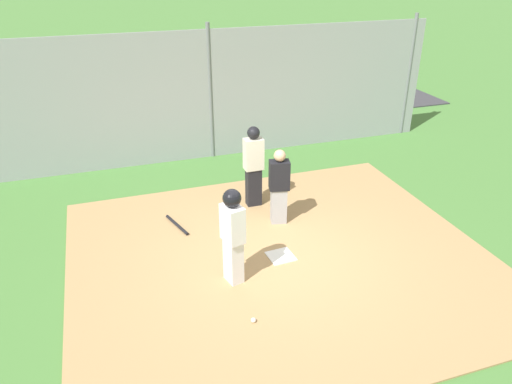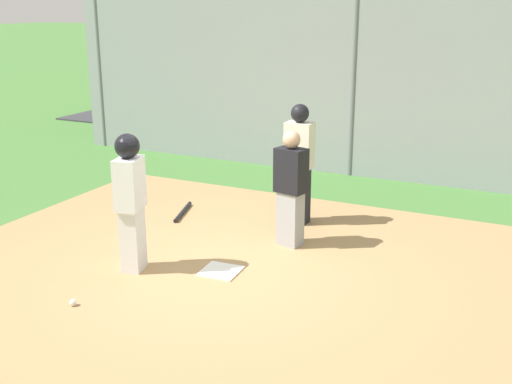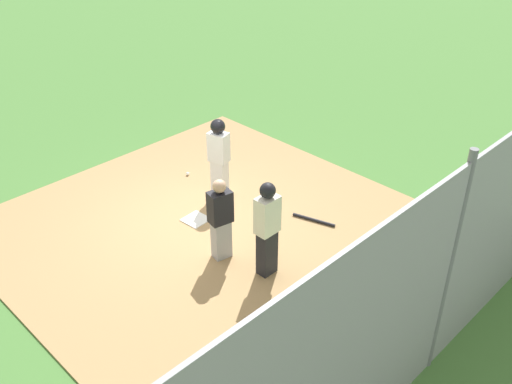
{
  "view_description": "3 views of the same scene",
  "coord_description": "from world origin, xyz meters",
  "px_view_note": "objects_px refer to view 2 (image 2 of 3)",
  "views": [
    {
      "loc": [
        2.66,
        6.62,
        4.9
      ],
      "look_at": [
        0.18,
        -0.85,
        0.93
      ],
      "focal_mm": 34.12,
      "sensor_mm": 36.0,
      "label": 1
    },
    {
      "loc": [
        -3.37,
        5.98,
        3.1
      ],
      "look_at": [
        0.03,
        -1.01,
        0.74
      ],
      "focal_mm": 44.13,
      "sensor_mm": 36.0,
      "label": 2
    },
    {
      "loc": [
        -5.64,
        -7.22,
        6.23
      ],
      "look_at": [
        0.44,
        -1.17,
        0.97
      ],
      "focal_mm": 40.58,
      "sensor_mm": 36.0,
      "label": 3
    }
  ],
  "objects_px": {
    "home_plate": "(221,271)",
    "catcher": "(291,187)",
    "parked_car_white": "(295,101)",
    "runner": "(130,194)",
    "baseball": "(73,303)",
    "parked_car_green": "(189,93)",
    "umpire": "(299,162)",
    "baseball_bat": "(183,212)"
  },
  "relations": [
    {
      "from": "runner",
      "to": "baseball",
      "type": "distance_m",
      "value": 1.39
    },
    {
      "from": "catcher",
      "to": "runner",
      "type": "distance_m",
      "value": 2.07
    },
    {
      "from": "home_plate",
      "to": "parked_car_green",
      "type": "distance_m",
      "value": 11.14
    },
    {
      "from": "catcher",
      "to": "parked_car_white",
      "type": "relative_size",
      "value": 0.34
    },
    {
      "from": "runner",
      "to": "parked_car_green",
      "type": "xyz_separation_m",
      "value": [
        5.18,
        -9.65,
        -0.36
      ]
    },
    {
      "from": "baseball_bat",
      "to": "parked_car_white",
      "type": "bearing_deg",
      "value": 172.25
    },
    {
      "from": "runner",
      "to": "parked_car_white",
      "type": "distance_m",
      "value": 9.71
    },
    {
      "from": "parked_car_white",
      "to": "parked_car_green",
      "type": "bearing_deg",
      "value": 167.96
    },
    {
      "from": "home_plate",
      "to": "parked_car_green",
      "type": "xyz_separation_m",
      "value": [
        6.15,
        -9.27,
        0.57
      ]
    },
    {
      "from": "home_plate",
      "to": "parked_car_green",
      "type": "height_order",
      "value": "parked_car_green"
    },
    {
      "from": "home_plate",
      "to": "runner",
      "type": "xyz_separation_m",
      "value": [
        0.97,
        0.38,
        0.93
      ]
    },
    {
      "from": "baseball_bat",
      "to": "parked_car_green",
      "type": "bearing_deg",
      "value": -166.4
    },
    {
      "from": "home_plate",
      "to": "parked_car_white",
      "type": "height_order",
      "value": "parked_car_white"
    },
    {
      "from": "catcher",
      "to": "umpire",
      "type": "xyz_separation_m",
      "value": [
        0.24,
        -0.85,
        0.12
      ]
    },
    {
      "from": "catcher",
      "to": "parked_car_white",
      "type": "height_order",
      "value": "catcher"
    },
    {
      "from": "baseball_bat",
      "to": "parked_car_white",
      "type": "relative_size",
      "value": 0.19
    },
    {
      "from": "runner",
      "to": "parked_car_green",
      "type": "height_order",
      "value": "runner"
    },
    {
      "from": "runner",
      "to": "baseball_bat",
      "type": "xyz_separation_m",
      "value": [
        0.58,
        -2.0,
        -0.91
      ]
    },
    {
      "from": "catcher",
      "to": "parked_car_white",
      "type": "bearing_deg",
      "value": -146.1
    },
    {
      "from": "baseball_bat",
      "to": "baseball",
      "type": "height_order",
      "value": "baseball"
    },
    {
      "from": "catcher",
      "to": "umpire",
      "type": "relative_size",
      "value": 0.88
    },
    {
      "from": "catcher",
      "to": "parked_car_green",
      "type": "distance_m",
      "value": 10.41
    },
    {
      "from": "parked_car_white",
      "to": "parked_car_green",
      "type": "height_order",
      "value": "same"
    },
    {
      "from": "baseball",
      "to": "parked_car_green",
      "type": "height_order",
      "value": "parked_car_green"
    },
    {
      "from": "home_plate",
      "to": "parked_car_white",
      "type": "distance_m",
      "value": 9.59
    },
    {
      "from": "parked_car_white",
      "to": "runner",
      "type": "bearing_deg",
      "value": -88.77
    },
    {
      "from": "umpire",
      "to": "baseball_bat",
      "type": "height_order",
      "value": "umpire"
    },
    {
      "from": "umpire",
      "to": "baseball",
      "type": "distance_m",
      "value": 3.74
    },
    {
      "from": "home_plate",
      "to": "catcher",
      "type": "height_order",
      "value": "catcher"
    },
    {
      "from": "catcher",
      "to": "runner",
      "type": "height_order",
      "value": "runner"
    },
    {
      "from": "parked_car_white",
      "to": "parked_car_green",
      "type": "relative_size",
      "value": 1.0
    },
    {
      "from": "home_plate",
      "to": "umpire",
      "type": "relative_size",
      "value": 0.26
    },
    {
      "from": "runner",
      "to": "baseball_bat",
      "type": "bearing_deg",
      "value": 91.95
    },
    {
      "from": "baseball_bat",
      "to": "home_plate",
      "type": "bearing_deg",
      "value": 26.3
    },
    {
      "from": "runner",
      "to": "baseball",
      "type": "bearing_deg",
      "value": -104.78
    },
    {
      "from": "runner",
      "to": "baseball_bat",
      "type": "height_order",
      "value": "runner"
    },
    {
      "from": "parked_car_white",
      "to": "umpire",
      "type": "bearing_deg",
      "value": -77.07
    },
    {
      "from": "umpire",
      "to": "parked_car_white",
      "type": "xyz_separation_m",
      "value": [
        2.99,
        -7.12,
        -0.32
      ]
    },
    {
      "from": "runner",
      "to": "parked_car_green",
      "type": "relative_size",
      "value": 0.37
    },
    {
      "from": "baseball",
      "to": "parked_car_white",
      "type": "xyz_separation_m",
      "value": [
        1.85,
        -10.58,
        0.55
      ]
    },
    {
      "from": "baseball",
      "to": "parked_car_green",
      "type": "xyz_separation_m",
      "value": [
        5.17,
        -10.71,
        0.55
      ]
    },
    {
      "from": "runner",
      "to": "baseball",
      "type": "height_order",
      "value": "runner"
    }
  ]
}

